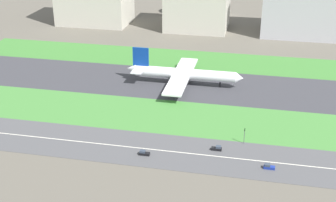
{
  "coord_description": "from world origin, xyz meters",
  "views": [
    {
      "loc": [
        43.78,
        -238.98,
        100.67
      ],
      "look_at": [
        1.25,
        -36.5,
        6.0
      ],
      "focal_mm": 50.34,
      "sensor_mm": 36.0,
      "label": 1
    }
  ],
  "objects": [
    {
      "name": "runway",
      "position": [
        0.0,
        0.0,
        0.05
      ],
      "size": [
        280.0,
        46.0,
        0.1
      ],
      "primitive_type": "cube",
      "color": "#38383D",
      "rests_on": "ground_plane"
    },
    {
      "name": "ground_plane",
      "position": [
        0.0,
        0.0,
        0.0
      ],
      "size": [
        800.0,
        800.0,
        0.0
      ],
      "primitive_type": "plane",
      "color": "#5B564C"
    },
    {
      "name": "highway",
      "position": [
        0.0,
        -73.0,
        0.05
      ],
      "size": [
        280.0,
        28.0,
        0.1
      ],
      "primitive_type": "cube",
      "color": "#4C4C4F",
      "rests_on": "ground_plane"
    },
    {
      "name": "grass_median_south",
      "position": [
        0.0,
        -41.0,
        0.05
      ],
      "size": [
        280.0,
        36.0,
        0.1
      ],
      "primitive_type": "cube",
      "color": "#427F38",
      "rests_on": "ground_plane"
    },
    {
      "name": "highway_centerline",
      "position": [
        0.0,
        -73.0,
        0.11
      ],
      "size": [
        266.0,
        0.5,
        0.01
      ],
      "primitive_type": "cube",
      "color": "silver",
      "rests_on": "highway"
    },
    {
      "name": "car_0",
      "position": [
        28.8,
        -68.0,
        0.92
      ],
      "size": [
        4.4,
        1.8,
        2.0
      ],
      "color": "black",
      "rests_on": "highway"
    },
    {
      "name": "grass_median_north",
      "position": [
        0.0,
        41.0,
        0.05
      ],
      "size": [
        280.0,
        36.0,
        0.1
      ],
      "primitive_type": "cube",
      "color": "#3D7A33",
      "rests_on": "ground_plane"
    },
    {
      "name": "car_1",
      "position": [
        50.18,
        -78.0,
        0.92
      ],
      "size": [
        4.4,
        1.8,
        2.0
      ],
      "rotation": [
        0.0,
        0.0,
        3.14
      ],
      "color": "navy",
      "rests_on": "highway"
    },
    {
      "name": "fuel_tank_centre",
      "position": [
        3.27,
        159.0,
        7.04
      ],
      "size": [
        21.43,
        21.43,
        14.09
      ],
      "primitive_type": "cylinder",
      "color": "silver",
      "rests_on": "ground_plane"
    },
    {
      "name": "fuel_tank_west",
      "position": [
        -29.02,
        159.0,
        6.98
      ],
      "size": [
        21.71,
        21.71,
        13.95
      ],
      "primitive_type": "cylinder",
      "color": "silver",
      "rests_on": "ground_plane"
    },
    {
      "name": "airliner",
      "position": [
        1.45,
        0.0,
        6.23
      ],
      "size": [
        65.0,
        56.0,
        19.7
      ],
      "color": "white",
      "rests_on": "runway"
    },
    {
      "name": "car_2",
      "position": [
        -0.13,
        -78.0,
        0.92
      ],
      "size": [
        4.4,
        1.8,
        2.0
      ],
      "rotation": [
        0.0,
        0.0,
        3.14
      ],
      "color": "black",
      "rests_on": "highway"
    },
    {
      "name": "traffic_light",
      "position": [
        39.44,
        -60.01,
        4.29
      ],
      "size": [
        0.36,
        0.5,
        7.2
      ],
      "color": "#4C4C51",
      "rests_on": "highway"
    }
  ]
}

